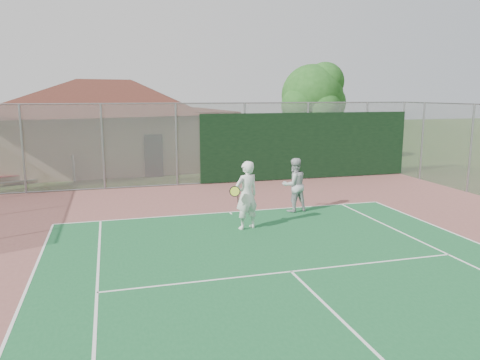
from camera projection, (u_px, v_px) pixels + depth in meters
name	position (u px, v px, depth m)	size (l,w,h in m)	color
back_fence	(247.00, 145.00, 20.60)	(20.08, 0.11, 3.53)	gray
side_fence_right	(471.00, 149.00, 18.44)	(0.08, 9.00, 3.50)	gray
clubhouse	(109.00, 115.00, 24.88)	(13.27, 9.38, 5.46)	tan
bleachers	(31.00, 167.00, 21.22)	(3.89, 3.03, 1.20)	maroon
tree	(314.00, 98.00, 25.79)	(4.02, 3.81, 5.60)	#3D2916
player_white_front	(246.00, 196.00, 13.45)	(1.02, 0.75, 1.99)	white
player_grey_back	(294.00, 185.00, 15.48)	(0.96, 0.79, 1.79)	#B4B7B9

